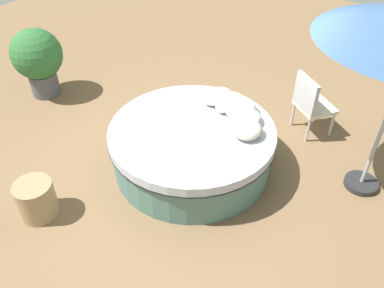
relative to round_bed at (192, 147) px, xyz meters
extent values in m
plane|color=brown|center=(0.00, 0.00, -0.34)|extent=(16.00, 16.00, 0.00)
cylinder|color=#4C726B|center=(0.00, 0.00, -0.08)|extent=(2.18, 2.18, 0.53)
cylinder|color=black|center=(0.00, 0.00, 0.19)|extent=(2.25, 2.25, 0.01)
cylinder|color=#B2B7C6|center=(0.00, 0.00, 0.26)|extent=(2.24, 2.24, 0.14)
ellipsoid|color=beige|center=(-0.31, 0.66, 0.42)|extent=(0.41, 0.37, 0.20)
ellipsoid|color=white|center=(-0.50, 0.52, 0.42)|extent=(0.48, 0.35, 0.18)
ellipsoid|color=silver|center=(-0.65, 0.34, 0.43)|extent=(0.48, 0.39, 0.22)
ellipsoid|color=white|center=(-0.72, 0.12, 0.41)|extent=(0.53, 0.29, 0.18)
ellipsoid|color=beige|center=(-0.77, -0.12, 0.40)|extent=(0.52, 0.34, 0.14)
cylinder|color=#B7B7BC|center=(-2.10, 0.93, -0.13)|extent=(0.04, 0.04, 0.42)
cylinder|color=#B7B7BC|center=(-1.86, 1.30, -0.13)|extent=(0.04, 0.04, 0.42)
cylinder|color=#B7B7BC|center=(-1.75, 0.70, -0.13)|extent=(0.04, 0.04, 0.42)
cylinder|color=#B7B7BC|center=(-1.51, 1.06, -0.13)|extent=(0.04, 0.04, 0.42)
cube|color=silver|center=(-1.81, 1.00, 0.11)|extent=(0.70, 0.71, 0.06)
cube|color=#B7B7BC|center=(-1.62, 0.87, 0.39)|extent=(0.34, 0.47, 0.50)
cylinder|color=#262628|center=(-1.06, 2.06, -0.30)|extent=(0.44, 0.44, 0.08)
cylinder|color=#4C4C51|center=(0.05, -3.28, -0.13)|extent=(0.49, 0.49, 0.41)
sphere|color=#2D6633|center=(0.05, -3.28, 0.44)|extent=(0.87, 0.87, 0.87)
cylinder|color=#997A56|center=(1.85, -0.98, -0.09)|extent=(0.47, 0.47, 0.49)
camera|label=1|loc=(3.29, 2.49, 3.45)|focal=36.41mm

